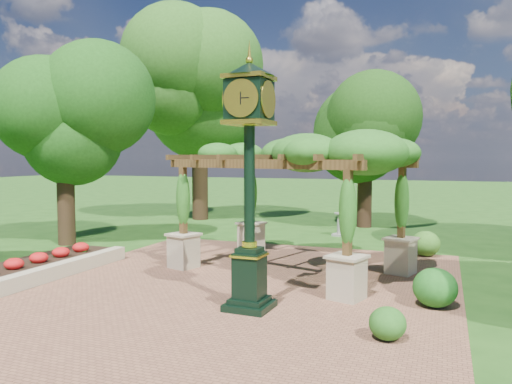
% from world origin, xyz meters
% --- Properties ---
extents(ground, '(120.00, 120.00, 0.00)m').
position_xyz_m(ground, '(0.00, 0.00, 0.00)').
color(ground, '#1E4714').
rests_on(ground, ground).
extents(brick_plaza, '(10.00, 12.00, 0.04)m').
position_xyz_m(brick_plaza, '(0.00, 1.00, 0.02)').
color(brick_plaza, brown).
rests_on(brick_plaza, ground).
extents(border_wall, '(0.35, 5.00, 0.40)m').
position_xyz_m(border_wall, '(-4.60, 0.50, 0.20)').
color(border_wall, '#C6B793').
rests_on(border_wall, ground).
extents(flower_bed, '(1.50, 5.00, 0.36)m').
position_xyz_m(flower_bed, '(-5.50, 0.50, 0.18)').
color(flower_bed, red).
rests_on(flower_bed, ground).
extents(pedestal_clock, '(1.02, 1.02, 5.02)m').
position_xyz_m(pedestal_clock, '(0.92, -0.29, 3.00)').
color(pedestal_clock, black).
rests_on(pedestal_clock, brick_plaza).
extents(pergola, '(6.63, 5.17, 3.67)m').
position_xyz_m(pergola, '(0.67, 3.27, 3.01)').
color(pergola, tan).
rests_on(pergola, brick_plaza).
extents(sundial, '(0.61, 0.61, 0.92)m').
position_xyz_m(sundial, '(0.74, 9.89, 0.40)').
color(sundial, gray).
rests_on(sundial, ground).
extents(shrub_front, '(0.75, 0.75, 0.56)m').
position_xyz_m(shrub_front, '(3.71, -1.07, 0.32)').
color(shrub_front, '#225919').
rests_on(shrub_front, brick_plaza).
extents(shrub_mid, '(1.00, 1.00, 0.80)m').
position_xyz_m(shrub_mid, '(4.42, 1.16, 0.44)').
color(shrub_mid, '#1B5819').
rests_on(shrub_mid, brick_plaza).
extents(shrub_back, '(1.01, 1.01, 0.78)m').
position_xyz_m(shrub_back, '(4.04, 6.64, 0.43)').
color(shrub_back, '#30601C').
rests_on(shrub_back, brick_plaza).
extents(tree_west_near, '(3.84, 3.84, 7.01)m').
position_xyz_m(tree_west_near, '(-7.97, 4.53, 4.81)').
color(tree_west_near, '#362415').
rests_on(tree_west_near, ground).
extents(tree_west_far, '(5.16, 5.16, 9.19)m').
position_xyz_m(tree_west_far, '(-6.85, 12.66, 6.31)').
color(tree_west_far, '#322113').
rests_on(tree_west_far, ground).
extents(tree_north, '(4.04, 4.04, 7.18)m').
position_xyz_m(tree_north, '(1.23, 12.77, 4.93)').
color(tree_north, black).
rests_on(tree_north, ground).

